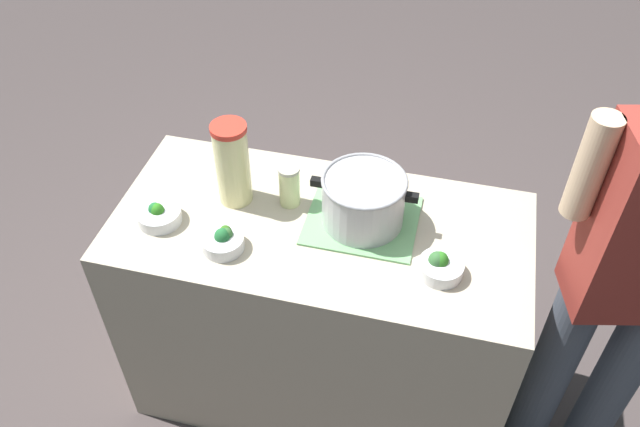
{
  "coord_description": "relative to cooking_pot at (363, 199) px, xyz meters",
  "views": [
    {
      "loc": [
        0.35,
        -1.4,
        2.32
      ],
      "look_at": [
        0.0,
        0.0,
        0.94
      ],
      "focal_mm": 36.55,
      "sensor_mm": 36.0,
      "label": 1
    }
  ],
  "objects": [
    {
      "name": "ground_plane",
      "position": [
        -0.12,
        -0.05,
        -0.98
      ],
      "size": [
        8.0,
        8.0,
        0.0
      ],
      "primitive_type": "plane",
      "color": "#4C4240"
    },
    {
      "name": "counter_slab",
      "position": [
        -0.12,
        -0.05,
        -0.54
      ],
      "size": [
        1.31,
        0.63,
        0.89
      ],
      "primitive_type": "cube",
      "color": "#BAAD94",
      "rests_on": "ground_plane"
    },
    {
      "name": "dish_cloth",
      "position": [
        0.0,
        -0.0,
        -0.09
      ],
      "size": [
        0.34,
        0.3,
        0.01
      ],
      "primitive_type": "cube",
      "color": "#74B373",
      "rests_on": "counter_slab"
    },
    {
      "name": "cooking_pot",
      "position": [
        0.0,
        0.0,
        0.0
      ],
      "size": [
        0.33,
        0.26,
        0.17
      ],
      "color": "#B7B7BC",
      "rests_on": "dish_cloth"
    },
    {
      "name": "lemonade_pitcher",
      "position": [
        -0.42,
        0.01,
        0.05
      ],
      "size": [
        0.11,
        0.11,
        0.29
      ],
      "color": "beige",
      "rests_on": "counter_slab"
    },
    {
      "name": "mason_jar",
      "position": [
        -0.24,
        0.03,
        -0.02
      ],
      "size": [
        0.07,
        0.07,
        0.15
      ],
      "color": "beige",
      "rests_on": "counter_slab"
    },
    {
      "name": "broccoli_bowl_front",
      "position": [
        -0.38,
        -0.21,
        -0.07
      ],
      "size": [
        0.13,
        0.13,
        0.07
      ],
      "color": "silver",
      "rests_on": "counter_slab"
    },
    {
      "name": "broccoli_bowl_center",
      "position": [
        0.26,
        -0.15,
        -0.07
      ],
      "size": [
        0.13,
        0.13,
        0.07
      ],
      "color": "silver",
      "rests_on": "counter_slab"
    },
    {
      "name": "broccoli_bowl_back",
      "position": [
        -0.62,
        -0.15,
        -0.07
      ],
      "size": [
        0.14,
        0.14,
        0.07
      ],
      "color": "silver",
      "rests_on": "counter_slab"
    },
    {
      "name": "person_cook",
      "position": [
        0.78,
        -0.08,
        -0.07
      ],
      "size": [
        0.5,
        0.27,
        1.64
      ],
      "color": "#4B5462",
      "rests_on": "ground_plane"
    }
  ]
}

